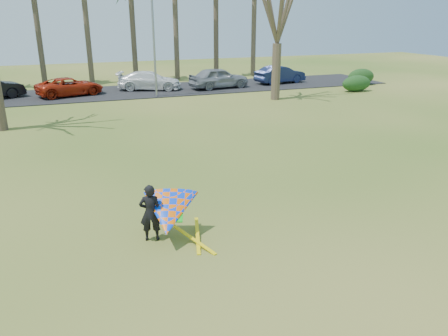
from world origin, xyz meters
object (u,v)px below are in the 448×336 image
object	(u,v)px
car_4	(219,78)
car_2	(70,87)
car_5	(280,74)
kite_flyer	(167,213)
streetlight	(156,36)
bare_tree_right	(279,5)
car_3	(149,81)

from	to	relation	value
car_4	car_2	bearing A→B (deg)	79.29
car_5	kite_flyer	distance (m)	29.91
streetlight	car_4	xyz separation A→B (m)	(5.60, 2.07, -3.55)
streetlight	car_5	world-z (taller)	streetlight
car_4	car_5	world-z (taller)	car_4
bare_tree_right	streetlight	distance (m)	9.05
car_5	car_4	bearing A→B (deg)	87.39
kite_flyer	car_5	bearing A→B (deg)	56.78
bare_tree_right	streetlight	bearing A→B (deg)	152.97
car_3	car_4	xyz separation A→B (m)	(5.62, -1.16, 0.11)
bare_tree_right	car_3	bearing A→B (deg)	137.37
bare_tree_right	streetlight	size ratio (longest dim) A/B	1.15
car_2	car_4	size ratio (longest dim) A/B	0.98
car_4	kite_flyer	bearing A→B (deg)	149.11
bare_tree_right	streetlight	world-z (taller)	bare_tree_right
car_3	car_4	distance (m)	5.74
kite_flyer	streetlight	bearing A→B (deg)	78.23
car_4	car_3	bearing A→B (deg)	70.28
streetlight	kite_flyer	world-z (taller)	streetlight
car_3	kite_flyer	distance (m)	25.85
bare_tree_right	kite_flyer	xyz separation A→B (m)	(-12.47, -18.20, -5.72)
car_3	kite_flyer	size ratio (longest dim) A/B	2.15
streetlight	car_3	size ratio (longest dim) A/B	1.56
streetlight	car_4	world-z (taller)	streetlight
streetlight	kite_flyer	distance (m)	22.97
car_3	car_4	size ratio (longest dim) A/B	1.02
bare_tree_right	kite_flyer	size ratio (longest dim) A/B	3.86
car_2	kite_flyer	xyz separation A→B (m)	(1.63, -24.83, 0.10)
car_2	car_5	world-z (taller)	car_5
car_5	kite_flyer	world-z (taller)	kite_flyer
streetlight	car_5	xyz separation A→B (m)	(11.76, 2.82, -3.63)
streetlight	bare_tree_right	bearing A→B (deg)	-27.03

